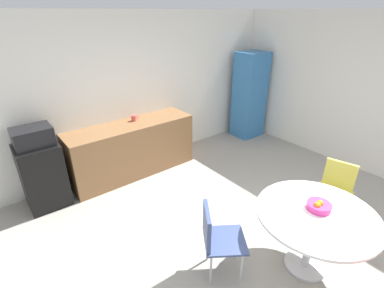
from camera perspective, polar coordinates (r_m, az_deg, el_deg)
name	(u,v)px	position (r m, az deg, el deg)	size (l,w,h in m)	color
ground_plane	(264,258)	(3.58, 14.49, -21.64)	(6.00, 6.00, 0.00)	#9E998E
wall_back	(132,93)	(4.96, -12.21, 10.11)	(6.00, 0.10, 2.60)	white
counter_block	(133,149)	(4.86, -11.97, -0.95)	(2.12, 0.60, 0.90)	brown
mini_fridge	(43,175)	(4.51, -28.07, -5.64)	(0.54, 0.54, 0.93)	black
microwave	(33,137)	(4.26, -29.70, 1.28)	(0.48, 0.38, 0.26)	black
locker_cabinet	(249,95)	(6.27, 11.62, 9.66)	(0.60, 0.50, 1.82)	#3372B2
round_table	(315,222)	(3.22, 23.75, -14.40)	(1.20, 1.20, 0.74)	silver
chair_yellow	(336,186)	(4.12, 27.29, -7.53)	(0.51, 0.51, 0.83)	silver
chair_navy	(216,234)	(3.00, 4.83, -17.88)	(0.58, 0.58, 0.83)	silver
fruit_bowl	(319,206)	(3.18, 24.41, -11.43)	(0.24, 0.24, 0.11)	#D8338C
mug_white	(134,118)	(4.80, -11.75, 5.20)	(0.13, 0.08, 0.09)	#D84C4C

